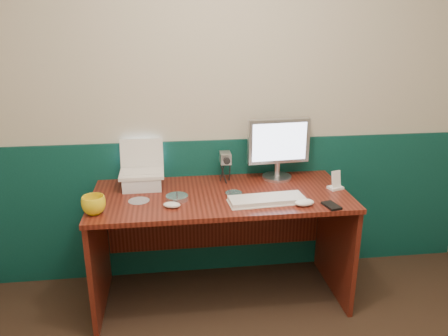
{
  "coord_description": "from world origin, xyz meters",
  "views": [
    {
      "loc": [
        -0.45,
        -1.13,
        1.78
      ],
      "look_at": [
        -0.14,
        1.23,
        0.97
      ],
      "focal_mm": 35.0,
      "sensor_mm": 36.0,
      "label": 1
    }
  ],
  "objects": [
    {
      "name": "monitor",
      "position": [
        0.27,
        1.61,
        0.96
      ],
      "size": [
        0.43,
        0.15,
        0.42
      ],
      "primitive_type": null,
      "rotation": [
        0.0,
        0.0,
        0.08
      ],
      "color": "#B6B6BB",
      "rests_on": "desk"
    },
    {
      "name": "back_wall",
      "position": [
        0.0,
        1.75,
        1.25
      ],
      "size": [
        3.5,
        0.04,
        2.5
      ],
      "primitive_type": "cube",
      "color": "#B7B09B",
      "rests_on": "ground"
    },
    {
      "name": "cd_loose_b",
      "position": [
        -0.06,
        1.38,
        0.75
      ],
      "size": [
        0.11,
        0.11,
        0.0
      ],
      "primitive_type": "cylinder",
      "color": "silver",
      "rests_on": "desk"
    },
    {
      "name": "mug",
      "position": [
        -0.88,
        1.18,
        0.8
      ],
      "size": [
        0.14,
        0.14,
        0.11
      ],
      "primitive_type": "imported",
      "rotation": [
        0.0,
        0.0,
        0.09
      ],
      "color": "yellow",
      "rests_on": "desk"
    },
    {
      "name": "laptop_riser",
      "position": [
        -0.63,
        1.55,
        0.79
      ],
      "size": [
        0.24,
        0.21,
        0.08
      ],
      "primitive_type": "cube",
      "rotation": [
        0.0,
        0.0,
        0.01
      ],
      "color": "silver",
      "rests_on": "desk"
    },
    {
      "name": "wainscot",
      "position": [
        0.0,
        1.74,
        0.5
      ],
      "size": [
        3.48,
        0.02,
        1.0
      ],
      "primitive_type": "cube",
      "color": "#072E2F",
      "rests_on": "ground"
    },
    {
      "name": "dock",
      "position": [
        0.6,
        1.37,
        0.76
      ],
      "size": [
        0.1,
        0.09,
        0.02
      ],
      "primitive_type": "cube",
      "rotation": [
        0.0,
        0.0,
        0.31
      ],
      "color": "white",
      "rests_on": "desk"
    },
    {
      "name": "laptop",
      "position": [
        -0.63,
        1.55,
        0.95
      ],
      "size": [
        0.28,
        0.22,
        0.23
      ],
      "primitive_type": null,
      "rotation": [
        0.0,
        0.0,
        0.01
      ],
      "color": "silver",
      "rests_on": "laptop_riser"
    },
    {
      "name": "desk",
      "position": [
        -0.14,
        1.38,
        0.38
      ],
      "size": [
        1.6,
        0.7,
        0.75
      ],
      "primitive_type": "cube",
      "color": "#3D110B",
      "rests_on": "ground"
    },
    {
      "name": "pda",
      "position": [
        0.47,
        1.1,
        0.76
      ],
      "size": [
        0.1,
        0.13,
        0.01
      ],
      "primitive_type": "cube",
      "rotation": [
        0.0,
        0.0,
        0.22
      ],
      "color": "black",
      "rests_on": "desk"
    },
    {
      "name": "music_player",
      "position": [
        0.6,
        1.37,
        0.82
      ],
      "size": [
        0.07,
        0.05,
        0.11
      ],
      "primitive_type": "cube",
      "rotation": [
        -0.17,
        0.0,
        0.31
      ],
      "color": "white",
      "rests_on": "dock"
    },
    {
      "name": "camcorder",
      "position": [
        -0.09,
        1.59,
        0.85
      ],
      "size": [
        0.09,
        0.13,
        0.2
      ],
      "primitive_type": null,
      "rotation": [
        0.0,
        0.0,
        -0.01
      ],
      "color": "#A6A6AB",
      "rests_on": "desk"
    },
    {
      "name": "cd_spindle",
      "position": [
        -0.42,
        1.32,
        0.76
      ],
      "size": [
        0.13,
        0.13,
        0.03
      ],
      "primitive_type": "cylinder",
      "color": "silver",
      "rests_on": "desk"
    },
    {
      "name": "pen",
      "position": [
        0.15,
        1.28,
        0.75
      ],
      "size": [
        0.14,
        0.01,
        0.01
      ],
      "primitive_type": "cylinder",
      "rotation": [
        0.0,
        1.57,
        -0.03
      ],
      "color": "black",
      "rests_on": "desk"
    },
    {
      "name": "mouse_left",
      "position": [
        -0.45,
        1.2,
        0.77
      ],
      "size": [
        0.11,
        0.08,
        0.03
      ],
      "primitive_type": "ellipsoid",
      "rotation": [
        0.0,
        0.0,
        -0.23
      ],
      "color": "silver",
      "rests_on": "desk"
    },
    {
      "name": "keyboard",
      "position": [
        0.11,
        1.21,
        0.76
      ],
      "size": [
        0.46,
        0.18,
        0.03
      ],
      "primitive_type": "cube",
      "rotation": [
        0.0,
        0.0,
        0.08
      ],
      "color": "white",
      "rests_on": "desk"
    },
    {
      "name": "mouse_right",
      "position": [
        0.32,
        1.13,
        0.77
      ],
      "size": [
        0.13,
        0.09,
        0.04
      ],
      "primitive_type": "ellipsoid",
      "rotation": [
        0.0,
        0.0,
        0.13
      ],
      "color": "white",
      "rests_on": "desk"
    },
    {
      "name": "papers",
      "position": [
        0.23,
        1.31,
        0.75
      ],
      "size": [
        0.16,
        0.12,
        0.0
      ],
      "primitive_type": "cube",
      "rotation": [
        0.0,
        0.0,
        0.13
      ],
      "color": "silver",
      "rests_on": "desk"
    },
    {
      "name": "cd_loose_a",
      "position": [
        -0.65,
        1.33,
        0.75
      ],
      "size": [
        0.13,
        0.13,
        0.0
      ],
      "primitive_type": "cylinder",
      "color": "silver",
      "rests_on": "desk"
    }
  ]
}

